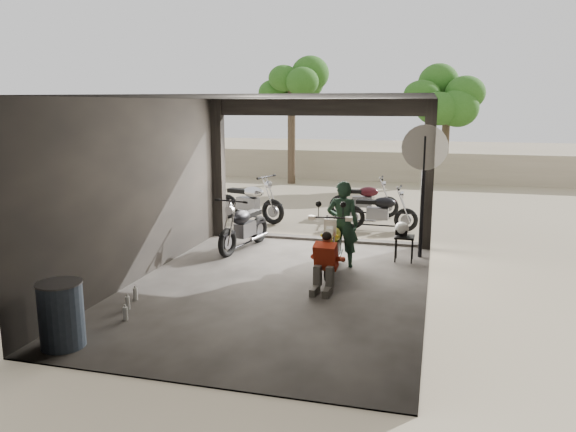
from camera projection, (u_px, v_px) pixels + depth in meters
The scene contains 16 objects.
ground at pixel (276, 288), 9.60m from camera, with size 80.00×80.00×0.00m, color #7A6D56.
garage at pixel (285, 209), 9.87m from camera, with size 7.00×7.13×3.20m.
boundary_wall at pixel (372, 166), 22.74m from camera, with size 18.00×0.30×1.20m, color gray.
tree_left at pixel (292, 80), 21.42m from camera, with size 2.20×2.20×5.60m.
tree_right at pixel (448, 91), 21.45m from camera, with size 2.20×2.20×5.00m.
main_bike at pixel (333, 241), 10.43m from camera, with size 0.73×1.77×1.18m, color beige, non-canonical shape.
left_bike at pixel (244, 223), 12.02m from camera, with size 0.71×1.73×1.17m, color black, non-canonical shape.
outside_bike_a at pixel (250, 198), 14.93m from camera, with size 0.77×1.87×1.26m, color black, non-canonical shape.
outside_bike_b at pixel (364, 197), 15.54m from camera, with size 0.68×1.66×1.12m, color #380D13, non-canonical shape.
outside_bike_c at pixel (380, 208), 13.90m from camera, with size 0.68×1.64×1.11m, color black, non-canonical shape.
rider at pixel (343, 224), 10.70m from camera, with size 0.61×0.40×1.68m, color black.
mechanic at pixel (324, 265), 9.27m from camera, with size 0.50×0.68×0.98m, color red, non-canonical shape.
stool at pixel (404, 240), 11.12m from camera, with size 0.38×0.38×0.53m.
helmet at pixel (402, 229), 11.14m from camera, with size 0.29×0.30×0.27m, color silver.
oil_drum at pixel (62, 316), 7.18m from camera, with size 0.56×0.56×0.87m, color #3E4F68.
sign_post at pixel (424, 168), 11.12m from camera, with size 0.90×0.08×2.70m.
Camera 1 is at (2.56, -8.81, 3.11)m, focal length 35.00 mm.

